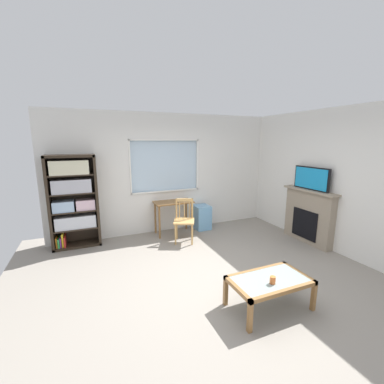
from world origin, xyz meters
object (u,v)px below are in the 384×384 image
at_px(bookshelf, 73,198).
at_px(tv, 311,178).
at_px(fireplace, 308,216).
at_px(sippy_cup, 273,280).
at_px(desk_under_window, 173,207).
at_px(coffee_table, 270,283).
at_px(wooden_chair, 184,220).
at_px(plastic_drawer_unit, 202,217).

distance_m(bookshelf, tv, 4.77).
height_order(fireplace, sippy_cup, fireplace).
height_order(desk_under_window, coffee_table, desk_under_window).
distance_m(wooden_chair, fireplace, 2.60).
distance_m(plastic_drawer_unit, sippy_cup, 3.18).
height_order(bookshelf, coffee_table, bookshelf).
distance_m(wooden_chair, coffee_table, 2.47).
bearing_deg(tv, bookshelf, 159.55).
relative_size(fireplace, coffee_table, 1.21).
xyz_separation_m(plastic_drawer_unit, tv, (1.68, -1.60, 1.07)).
bearing_deg(sippy_cup, wooden_chair, 93.41).
relative_size(fireplace, sippy_cup, 13.55).
xyz_separation_m(bookshelf, sippy_cup, (2.25, -3.19, -0.55)).
distance_m(wooden_chair, plastic_drawer_unit, 0.90).
height_order(fireplace, coffee_table, fireplace).
xyz_separation_m(plastic_drawer_unit, sippy_cup, (-0.53, -3.13, 0.16)).
bearing_deg(plastic_drawer_unit, bookshelf, 178.83).
height_order(wooden_chair, tv, tv).
bearing_deg(sippy_cup, tv, 34.67).
distance_m(plastic_drawer_unit, fireplace, 2.35).
bearing_deg(coffee_table, fireplace, 33.20).
bearing_deg(bookshelf, sippy_cup, -54.77).
bearing_deg(sippy_cup, coffee_table, 66.19).
bearing_deg(fireplace, tv, 180.00).
height_order(wooden_chair, plastic_drawer_unit, wooden_chair).
distance_m(plastic_drawer_unit, tv, 2.56).
relative_size(tv, coffee_table, 0.82).
distance_m(plastic_drawer_unit, coffee_table, 3.07).
relative_size(tv, sippy_cup, 9.16).
xyz_separation_m(wooden_chair, plastic_drawer_unit, (0.68, 0.57, -0.18)).
relative_size(fireplace, tv, 1.48).
bearing_deg(plastic_drawer_unit, fireplace, -43.38).
xyz_separation_m(bookshelf, fireplace, (4.47, -1.66, -0.43)).
xyz_separation_m(bookshelf, desk_under_window, (2.04, -0.11, -0.38)).
bearing_deg(desk_under_window, bookshelf, 177.01).
bearing_deg(plastic_drawer_unit, wooden_chair, -140.12).
height_order(bookshelf, desk_under_window, bookshelf).
relative_size(bookshelf, desk_under_window, 2.14).
xyz_separation_m(desk_under_window, wooden_chair, (0.06, -0.52, -0.16)).
xyz_separation_m(bookshelf, wooden_chair, (2.10, -0.62, -0.53)).
xyz_separation_m(plastic_drawer_unit, fireplace, (1.70, -1.60, 0.28)).
bearing_deg(coffee_table, plastic_drawer_unit, 80.97).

